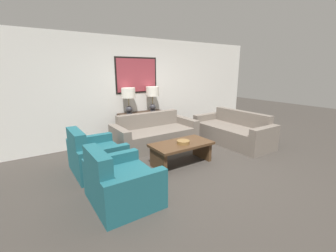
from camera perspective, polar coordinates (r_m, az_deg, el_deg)
The scene contains 11 objects.
ground_plane at distance 4.47m, azimuth 6.54°, elevation -10.31°, with size 20.00×20.00×0.00m, color #3D3833.
back_wall at distance 6.14m, azimuth -8.08°, elevation 9.21°, with size 8.09×0.12×2.65m.
console_table at distance 6.06m, azimuth -6.68°, elevation 0.02°, with size 1.23×0.37×0.75m.
table_lamp_left at distance 5.77m, azimuth -10.00°, elevation 7.61°, with size 0.34×0.34×0.65m.
table_lamp_right at distance 6.08m, azimuth -3.98°, elevation 8.12°, with size 0.34×0.34×0.65m.
couch_by_back_wall at distance 5.51m, azimuth -3.36°, elevation -2.38°, with size 2.02×0.90×0.80m.
couch_by_side at distance 6.03m, azimuth 16.11°, elevation -1.46°, with size 0.90×2.02×0.80m.
coffee_table at distance 4.50m, azimuth 3.45°, elevation -5.69°, with size 1.22×0.64×0.43m.
decorative_bowl at distance 4.42m, azimuth 3.88°, elevation -4.09°, with size 0.25×0.25×0.06m.
armchair_near_back_wall at distance 4.38m, azimuth -17.95°, elevation -7.49°, with size 0.86×1.00×0.83m.
armchair_near_camera at distance 3.34m, azimuth -11.94°, elevation -14.12°, with size 0.86×1.00×0.83m.
Camera 1 is at (-2.67, -3.08, 1.85)m, focal length 24.00 mm.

